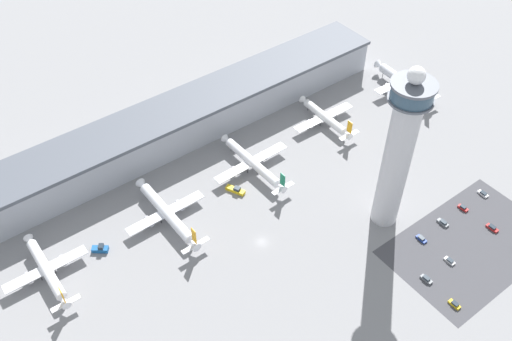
# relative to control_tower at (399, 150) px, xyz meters

# --- Properties ---
(ground_plane) EXTENTS (1000.00, 1000.00, 0.00)m
(ground_plane) POSITION_rel_control_tower_xyz_m (-45.71, 18.90, -35.93)
(ground_plane) COLOR gray
(terminal_building) EXTENTS (224.39, 25.00, 17.77)m
(terminal_building) POSITION_rel_control_tower_xyz_m (-45.71, 88.90, -26.94)
(terminal_building) COLOR #A3A8B2
(terminal_building) RESTS_ON ground
(control_tower) EXTENTS (15.40, 15.40, 70.14)m
(control_tower) POSITION_rel_control_tower_xyz_m (0.00, 0.00, 0.00)
(control_tower) COLOR #BCBCC1
(control_tower) RESTS_ON ground
(parking_lot_surface) EXTENTS (64.00, 40.00, 0.01)m
(parking_lot_surface) POSITION_rel_control_tower_xyz_m (16.16, -29.55, -35.92)
(parking_lot_surface) COLOR #424247
(parking_lot_surface) RESTS_ON ground
(airplane_gate_bravo) EXTENTS (30.59, 36.43, 11.99)m
(airplane_gate_bravo) POSITION_rel_control_tower_xyz_m (-116.40, 52.21, -31.80)
(airplane_gate_bravo) COLOR white
(airplane_gate_bravo) RESTS_ON ground
(airplane_gate_charlie) EXTENTS (33.41, 42.42, 12.82)m
(airplane_gate_charlie) POSITION_rel_control_tower_xyz_m (-68.61, 49.91, -31.96)
(airplane_gate_charlie) COLOR silver
(airplane_gate_charlie) RESTS_ON ground
(airplane_gate_delta) EXTENTS (36.34, 41.08, 12.31)m
(airplane_gate_delta) POSITION_rel_control_tower_xyz_m (-25.17, 52.42, -31.56)
(airplane_gate_delta) COLOR white
(airplane_gate_delta) RESTS_ON ground
(airplane_gate_echo) EXTENTS (32.35, 34.38, 11.76)m
(airplane_gate_echo) POSITION_rel_control_tower_xyz_m (20.22, 57.26, -32.04)
(airplane_gate_echo) COLOR white
(airplane_gate_echo) RESTS_ON ground
(airplane_gate_foxtrot) EXTENTS (31.86, 38.65, 14.57)m
(airplane_gate_foxtrot) POSITION_rel_control_tower_xyz_m (68.68, 54.10, -31.03)
(airplane_gate_foxtrot) COLOR silver
(airplane_gate_foxtrot) RESTS_ON ground
(service_truck_catering) EXTENTS (5.62, 8.57, 2.75)m
(service_truck_catering) POSITION_rel_control_tower_xyz_m (-38.39, 46.38, -34.97)
(service_truck_catering) COLOR black
(service_truck_catering) RESTS_ON ground
(service_truck_fuel) EXTENTS (6.35, 5.76, 3.20)m
(service_truck_fuel) POSITION_rel_control_tower_xyz_m (-96.44, 51.79, -34.81)
(service_truck_fuel) COLOR black
(service_truck_fuel) RESTS_ON ground
(service_truck_baggage) EXTENTS (7.52, 3.98, 3.02)m
(service_truck_baggage) POSITION_rel_control_tower_xyz_m (68.92, 36.65, -34.87)
(service_truck_baggage) COLOR black
(service_truck_baggage) RESTS_ON ground
(car_white_wagon) EXTENTS (2.02, 4.39, 1.37)m
(car_white_wagon) POSITION_rel_control_tower_xyz_m (3.32, -16.61, -35.40)
(car_white_wagon) COLOR black
(car_white_wagon) RESTS_ON ground
(car_blue_compact) EXTENTS (1.94, 4.57, 1.60)m
(car_blue_compact) POSITION_rel_control_tower_xyz_m (-9.44, -30.08, -35.30)
(car_blue_compact) COLOR black
(car_blue_compact) RESTS_ON ground
(car_silver_sedan) EXTENTS (1.76, 4.18, 1.37)m
(car_silver_sedan) POSITION_rel_control_tower_xyz_m (3.65, -29.83, -35.40)
(car_silver_sedan) COLOR black
(car_silver_sedan) RESTS_ON ground
(car_black_suv) EXTENTS (1.78, 4.33, 1.50)m
(car_black_suv) POSITION_rel_control_tower_xyz_m (-9.66, -42.86, -35.34)
(car_black_suv) COLOR black
(car_black_suv) RESTS_ON ground
(car_red_hatchback) EXTENTS (1.83, 4.75, 1.54)m
(car_red_hatchback) POSITION_rel_control_tower_xyz_m (16.11, -16.30, -35.33)
(car_red_hatchback) COLOR black
(car_red_hatchback) RESTS_ON ground
(car_grey_coupe) EXTENTS (1.91, 4.23, 1.53)m
(car_grey_coupe) POSITION_rel_control_tower_xyz_m (28.70, -15.99, -35.33)
(car_grey_coupe) COLOR black
(car_grey_coupe) RESTS_ON ground
(car_yellow_taxi) EXTENTS (1.94, 4.52, 1.39)m
(car_yellow_taxi) POSITION_rel_control_tower_xyz_m (41.59, -15.87, -35.39)
(car_yellow_taxi) COLOR black
(car_yellow_taxi) RESTS_ON ground
(car_navy_sedan) EXTENTS (1.99, 4.85, 1.50)m
(car_navy_sedan) POSITION_rel_control_tower_xyz_m (29.31, -29.45, -35.35)
(car_navy_sedan) COLOR black
(car_navy_sedan) RESTS_ON ground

